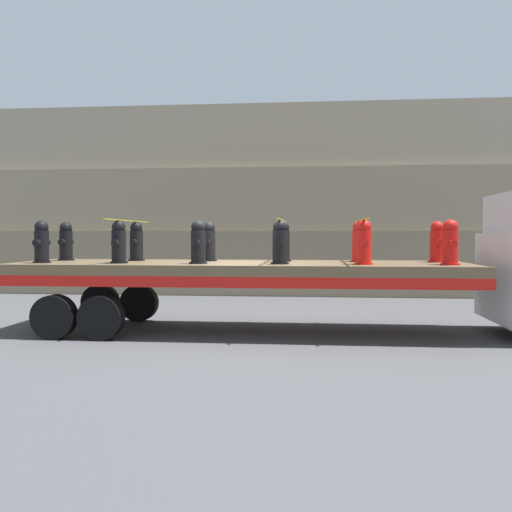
# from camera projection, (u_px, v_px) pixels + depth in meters

# --- Properties ---
(ground_plane) EXTENTS (120.00, 120.00, 0.00)m
(ground_plane) POSITION_uv_depth(u_px,v_px,m) (242.00, 332.00, 11.34)
(ground_plane) COLOR #474749
(rock_cliff) EXTENTS (60.00, 3.30, 6.08)m
(rock_cliff) POSITION_uv_depth(u_px,v_px,m) (272.00, 202.00, 19.34)
(rock_cliff) COLOR #84755B
(rock_cliff) RESTS_ON ground_plane
(flatbed_trailer) EXTENTS (8.96, 2.60, 1.38)m
(flatbed_trailer) POSITION_uv_depth(u_px,v_px,m) (221.00, 274.00, 11.34)
(flatbed_trailer) COLOR brown
(flatbed_trailer) RESTS_ON ground_plane
(fire_hydrant_black_near_0) EXTENTS (0.35, 0.53, 0.83)m
(fire_hydrant_black_near_0) POSITION_uv_depth(u_px,v_px,m) (42.00, 242.00, 11.11)
(fire_hydrant_black_near_0) COLOR black
(fire_hydrant_black_near_0) RESTS_ON flatbed_trailer
(fire_hydrant_black_far_0) EXTENTS (0.35, 0.53, 0.83)m
(fire_hydrant_black_far_0) POSITION_uv_depth(u_px,v_px,m) (66.00, 242.00, 12.20)
(fire_hydrant_black_far_0) COLOR black
(fire_hydrant_black_far_0) RESTS_ON flatbed_trailer
(fire_hydrant_black_near_1) EXTENTS (0.35, 0.53, 0.83)m
(fire_hydrant_black_near_1) POSITION_uv_depth(u_px,v_px,m) (119.00, 242.00, 10.95)
(fire_hydrant_black_near_1) COLOR black
(fire_hydrant_black_near_1) RESTS_ON flatbed_trailer
(fire_hydrant_black_far_1) EXTENTS (0.35, 0.53, 0.83)m
(fire_hydrant_black_far_1) POSITION_uv_depth(u_px,v_px,m) (136.00, 242.00, 12.05)
(fire_hydrant_black_far_1) COLOR black
(fire_hydrant_black_far_1) RESTS_ON flatbed_trailer
(fire_hydrant_black_near_2) EXTENTS (0.35, 0.53, 0.83)m
(fire_hydrant_black_near_2) POSITION_uv_depth(u_px,v_px,m) (198.00, 243.00, 10.80)
(fire_hydrant_black_near_2) COLOR black
(fire_hydrant_black_near_2) RESTS_ON flatbed_trailer
(fire_hydrant_black_far_2) EXTENTS (0.35, 0.53, 0.83)m
(fire_hydrant_black_far_2) POSITION_uv_depth(u_px,v_px,m) (209.00, 242.00, 11.90)
(fire_hydrant_black_far_2) COLOR black
(fire_hydrant_black_far_2) RESTS_ON flatbed_trailer
(fire_hydrant_black_near_3) EXTENTS (0.35, 0.53, 0.83)m
(fire_hydrant_black_near_3) POSITION_uv_depth(u_px,v_px,m) (280.00, 243.00, 10.65)
(fire_hydrant_black_near_3) COLOR black
(fire_hydrant_black_near_3) RESTS_ON flatbed_trailer
(fire_hydrant_black_far_3) EXTENTS (0.35, 0.53, 0.83)m
(fire_hydrant_black_far_3) POSITION_uv_depth(u_px,v_px,m) (283.00, 242.00, 11.74)
(fire_hydrant_black_far_3) COLOR black
(fire_hydrant_black_far_3) RESTS_ON flatbed_trailer
(fire_hydrant_red_near_4) EXTENTS (0.35, 0.53, 0.83)m
(fire_hydrant_red_near_4) POSITION_uv_depth(u_px,v_px,m) (364.00, 243.00, 10.49)
(fire_hydrant_red_near_4) COLOR red
(fire_hydrant_red_near_4) RESTS_ON flatbed_trailer
(fire_hydrant_red_far_4) EXTENTS (0.35, 0.53, 0.83)m
(fire_hydrant_red_far_4) POSITION_uv_depth(u_px,v_px,m) (359.00, 242.00, 11.59)
(fire_hydrant_red_far_4) COLOR red
(fire_hydrant_red_far_4) RESTS_ON flatbed_trailer
(fire_hydrant_red_near_5) EXTENTS (0.35, 0.53, 0.83)m
(fire_hydrant_red_near_5) POSITION_uv_depth(u_px,v_px,m) (450.00, 243.00, 10.34)
(fire_hydrant_red_near_5) COLOR red
(fire_hydrant_red_near_5) RESTS_ON flatbed_trailer
(fire_hydrant_red_far_5) EXTENTS (0.35, 0.53, 0.83)m
(fire_hydrant_red_far_5) POSITION_uv_depth(u_px,v_px,m) (437.00, 242.00, 11.44)
(fire_hydrant_red_far_5) COLOR red
(fire_hydrant_red_far_5) RESTS_ON flatbed_trailer
(cargo_strap_rear) EXTENTS (0.05, 2.70, 0.01)m
(cargo_strap_rear) POSITION_uv_depth(u_px,v_px,m) (128.00, 221.00, 11.48)
(cargo_strap_rear) COLOR yellow
(cargo_strap_rear) RESTS_ON fire_hydrant_black_near_1
(cargo_strap_middle) EXTENTS (0.05, 2.70, 0.01)m
(cargo_strap_middle) POSITION_uv_depth(u_px,v_px,m) (281.00, 220.00, 11.18)
(cargo_strap_middle) COLOR yellow
(cargo_strap_middle) RESTS_ON fire_hydrant_black_near_3
(cargo_strap_front) EXTENTS (0.05, 2.70, 0.01)m
(cargo_strap_front) POSITION_uv_depth(u_px,v_px,m) (361.00, 220.00, 11.03)
(cargo_strap_front) COLOR yellow
(cargo_strap_front) RESTS_ON fire_hydrant_red_near_4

